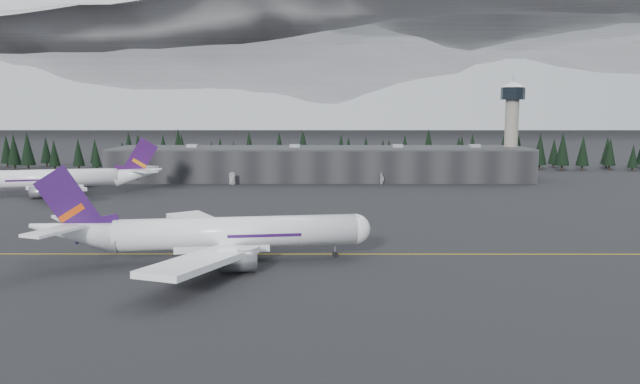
{
  "coord_description": "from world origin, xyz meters",
  "views": [
    {
      "loc": [
        0.29,
        -117.84,
        27.4
      ],
      "look_at": [
        0.0,
        20.0,
        9.0
      ],
      "focal_mm": 35.0,
      "sensor_mm": 36.0,
      "label": 1
    }
  ],
  "objects_px": {
    "jet_main": "(208,234)",
    "gse_vehicle_b": "(382,182)",
    "control_tower": "(512,119)",
    "gse_vehicle_a": "(232,183)",
    "terminal": "(321,163)",
    "jet_parked": "(64,178)"
  },
  "relations": [
    {
      "from": "control_tower",
      "to": "jet_main",
      "type": "distance_m",
      "value": 166.62
    },
    {
      "from": "terminal",
      "to": "gse_vehicle_b",
      "type": "relative_size",
      "value": 36.81
    },
    {
      "from": "terminal",
      "to": "jet_parked",
      "type": "relative_size",
      "value": 2.64
    },
    {
      "from": "terminal",
      "to": "jet_parked",
      "type": "xyz_separation_m",
      "value": [
        -82.96,
        -42.91,
        -1.18
      ]
    },
    {
      "from": "control_tower",
      "to": "gse_vehicle_a",
      "type": "xyz_separation_m",
      "value": [
        -107.09,
        -21.22,
        -22.76
      ]
    },
    {
      "from": "control_tower",
      "to": "jet_parked",
      "type": "height_order",
      "value": "control_tower"
    },
    {
      "from": "control_tower",
      "to": "gse_vehicle_b",
      "type": "relative_size",
      "value": 8.67
    },
    {
      "from": "control_tower",
      "to": "gse_vehicle_b",
      "type": "bearing_deg",
      "value": -160.45
    },
    {
      "from": "terminal",
      "to": "gse_vehicle_b",
      "type": "distance_m",
      "value": 28.05
    },
    {
      "from": "terminal",
      "to": "control_tower",
      "type": "relative_size",
      "value": 4.24
    },
    {
      "from": "jet_main",
      "to": "gse_vehicle_a",
      "type": "bearing_deg",
      "value": 87.75
    },
    {
      "from": "gse_vehicle_a",
      "to": "jet_main",
      "type": "bearing_deg",
      "value": -95.86
    },
    {
      "from": "control_tower",
      "to": "gse_vehicle_a",
      "type": "relative_size",
      "value": 8.1
    },
    {
      "from": "jet_parked",
      "to": "control_tower",
      "type": "bearing_deg",
      "value": -177.5
    },
    {
      "from": "control_tower",
      "to": "jet_parked",
      "type": "bearing_deg",
      "value": -163.79
    },
    {
      "from": "gse_vehicle_b",
      "to": "gse_vehicle_a",
      "type": "bearing_deg",
      "value": -81.17
    },
    {
      "from": "jet_main",
      "to": "gse_vehicle_b",
      "type": "bearing_deg",
      "value": 61.69
    },
    {
      "from": "terminal",
      "to": "jet_main",
      "type": "xyz_separation_m",
      "value": [
        -20.19,
        -132.52,
        -1.26
      ]
    },
    {
      "from": "jet_main",
      "to": "terminal",
      "type": "bearing_deg",
      "value": 73.15
    },
    {
      "from": "jet_main",
      "to": "gse_vehicle_b",
      "type": "height_order",
      "value": "jet_main"
    },
    {
      "from": "terminal",
      "to": "gse_vehicle_a",
      "type": "xyz_separation_m",
      "value": [
        -32.09,
        -18.22,
        -5.65
      ]
    },
    {
      "from": "control_tower",
      "to": "terminal",
      "type": "bearing_deg",
      "value": -177.71
    }
  ]
}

